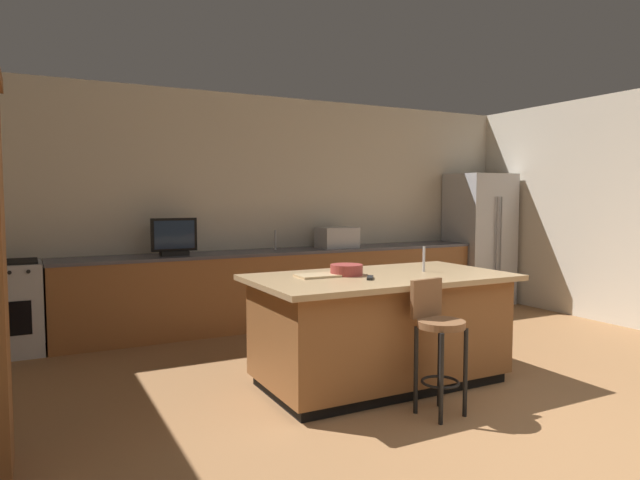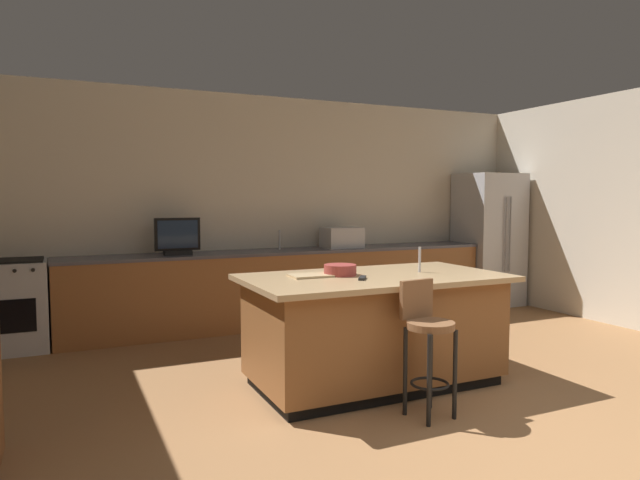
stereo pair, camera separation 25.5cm
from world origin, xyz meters
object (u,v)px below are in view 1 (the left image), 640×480
Objects in this scene: range_oven at (3,309)px; fruit_bowl at (346,270)px; tv_monitor at (174,238)px; tv_remote at (370,278)px; kitchen_island at (380,328)px; cutting_board at (321,275)px; bar_stool_center at (437,335)px; microwave at (337,237)px; refrigerator at (479,239)px.

range_oven is 3.49× the size of fruit_bowl.
tv_remote is at bearing -69.45° from tv_monitor.
kitchen_island is 0.57m from fruit_bowl.
bar_stool_center is at bearing -61.87° from cutting_board.
tv_remote reaches higher than kitchen_island.
cutting_board is at bearing 171.89° from fruit_bowl.
cutting_board is at bearing -73.17° from tv_monitor.
microwave is at bearing 101.83° from tv_remote.
microwave is at bearing 0.02° from range_oven.
refrigerator is (3.31, 2.36, 0.48)m from kitchen_island.
refrigerator reaches higher than cutting_board.
fruit_bowl is (0.89, -2.26, -0.15)m from tv_monitor.
refrigerator reaches higher than tv_remote.
tv_monitor is 1.27× the size of cutting_board.
tv_remote is at bearing -44.52° from range_oven.
fruit_bowl is (-0.26, 0.11, 0.49)m from kitchen_island.
tv_monitor is (1.68, -0.05, 0.64)m from range_oven.
microwave is 3.34m from bar_stool_center.
refrigerator is at bearing 35.80° from bar_stool_center.
tv_monitor is 2.33m from cutting_board.
bar_stool_center is 1.07m from cutting_board.
cutting_board is (-1.42, -2.28, -0.12)m from microwave.
tv_monitor is at bearing 111.61° from fruit_bowl.
kitchen_island is 0.53m from tv_remote.
microwave reaches higher than kitchen_island.
refrigerator is at bearing 71.41° from tv_remote.
tv_remote is at bearing -113.88° from microwave.
refrigerator is at bearing -0.13° from tv_monitor.
bar_stool_center is (-0.94, -3.17, -0.47)m from microwave.
tv_monitor is 2.95× the size of tv_remote.
bar_stool_center reaches higher than range_oven.
bar_stool_center is 3.60× the size of fruit_bowl.
fruit_bowl is at bearing 137.00° from tv_remote.
fruit_bowl reaches higher than tv_remote.
kitchen_island is at bearing -111.19° from microwave.
bar_stool_center is at bearing -106.59° from microwave.
kitchen_island is 0.68m from cutting_board.
refrigerator is 4.80× the size of cutting_board.
kitchen_island is 4.48× the size of microwave.
refrigerator is 4.33m from tv_remote.
tv_remote is (0.06, -0.28, -0.03)m from fruit_bowl.
kitchen_island is at bearing -40.55° from range_oven.
kitchen_island is 2.23× the size of bar_stool_center.
microwave is 2.82× the size of tv_remote.
refrigerator is 6.16m from range_oven.
kitchen_island is 2.67m from microwave.
refrigerator is 2.37m from microwave.
refrigerator is 3.79× the size of tv_monitor.
tv_monitor is (-1.15, 2.37, 0.64)m from kitchen_island.
tv_monitor is 1.87× the size of fruit_bowl.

